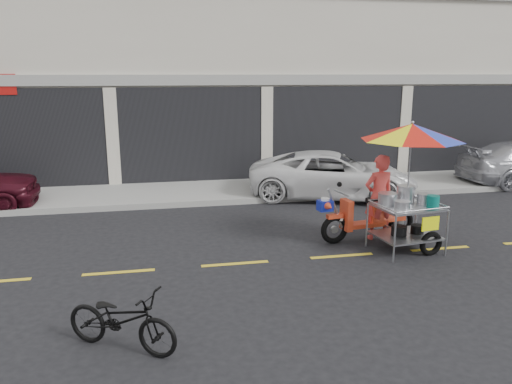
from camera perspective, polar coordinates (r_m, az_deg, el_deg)
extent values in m
plane|color=black|center=(9.44, 9.76, -7.22)|extent=(90.00, 90.00, 0.00)
cube|color=gray|center=(14.47, 2.04, 0.58)|extent=(45.00, 3.00, 0.15)
cube|color=beige|center=(19.01, -1.45, 15.59)|extent=(36.00, 8.00, 8.00)
cube|color=black|center=(15.16, 1.23, 6.46)|extent=(35.28, 0.06, 2.90)
cube|color=gray|center=(15.03, 1.28, 12.71)|extent=(36.00, 0.12, 0.30)
cube|color=gold|center=(9.44, 9.76, -7.20)|extent=(42.00, 0.10, 0.01)
imported|color=silver|center=(13.64, 8.71, 1.97)|extent=(4.86, 3.30, 1.24)
imported|color=black|center=(6.44, -15.12, -13.89)|extent=(1.57, 1.24, 0.80)
torus|color=black|center=(10.01, 8.95, -4.25)|extent=(0.59, 0.19, 0.58)
torus|color=black|center=(10.79, 16.20, -3.33)|extent=(0.59, 0.19, 0.58)
cylinder|color=#9EA0A5|center=(10.01, 8.95, -4.25)|extent=(0.15, 0.08, 0.14)
cylinder|color=#9EA0A5|center=(10.79, 16.20, -3.33)|extent=(0.15, 0.08, 0.14)
cube|color=red|center=(9.93, 9.01, -2.74)|extent=(0.34, 0.17, 0.08)
cylinder|color=#9EA0A5|center=(9.88, 9.04, -1.88)|extent=(0.38, 0.10, 0.83)
cube|color=red|center=(10.04, 10.30, -2.59)|extent=(0.17, 0.36, 0.61)
cube|color=red|center=(10.34, 12.48, -3.60)|extent=(0.85, 0.39, 0.08)
cube|color=red|center=(10.51, 14.69, -2.10)|extent=(0.80, 0.37, 0.41)
cube|color=black|center=(10.40, 14.30, -0.90)|extent=(0.69, 0.33, 0.10)
cylinder|color=#9EA0A5|center=(9.87, 9.74, -0.10)|extent=(0.11, 0.56, 0.04)
sphere|color=black|center=(10.04, 9.52, 0.87)|extent=(0.10, 0.10, 0.10)
cylinder|color=white|center=(10.00, 9.62, -3.06)|extent=(0.14, 0.14, 0.05)
cube|color=navy|center=(9.76, 7.89, -1.54)|extent=(0.29, 0.26, 0.20)
cylinder|color=white|center=(9.73, 7.91, -0.84)|extent=(0.18, 0.18, 0.05)
cone|color=red|center=(9.61, 8.36, -1.67)|extent=(0.21, 0.25, 0.18)
torus|color=black|center=(9.82, 19.35, -5.59)|extent=(0.48, 0.16, 0.47)
cylinder|color=#9EA0A5|center=(9.18, 15.55, -5.26)|extent=(0.04, 0.04, 0.87)
cylinder|color=#9EA0A5|center=(9.91, 12.57, -3.69)|extent=(0.04, 0.04, 0.87)
cylinder|color=#9EA0A5|center=(9.84, 20.99, -4.41)|extent=(0.04, 0.04, 0.87)
cylinder|color=#9EA0A5|center=(10.53, 17.81, -3.01)|extent=(0.04, 0.04, 0.87)
cube|color=#9EA0A5|center=(9.89, 16.71, -4.77)|extent=(1.24, 1.06, 0.03)
cube|color=#9EA0A5|center=(9.73, 16.93, -1.62)|extent=(1.24, 1.06, 0.04)
cylinder|color=#9EA0A5|center=(9.36, 18.59, -1.94)|extent=(1.12, 0.17, 0.02)
cylinder|color=#9EA0A5|center=(10.08, 15.44, -0.65)|extent=(1.12, 0.17, 0.02)
cylinder|color=#9EA0A5|center=(9.40, 14.17, -1.57)|extent=(0.15, 0.92, 0.02)
cylinder|color=#9EA0A5|center=(10.05, 19.57, -0.98)|extent=(0.15, 0.92, 0.02)
cylinder|color=#9EA0A5|center=(10.25, 15.23, -4.03)|extent=(0.14, 0.77, 0.04)
cylinder|color=#9EA0A5|center=(10.11, 15.40, -1.26)|extent=(0.14, 0.77, 0.04)
cube|color=#F3FF06|center=(9.50, 19.32, -3.44)|extent=(0.36, 0.07, 0.26)
cylinder|color=#B7B7BC|center=(9.69, 14.81, -0.81)|extent=(0.40, 0.40, 0.20)
cylinder|color=#B7B7BC|center=(9.93, 16.73, -0.27)|extent=(0.37, 0.37, 0.31)
cylinder|color=#B7B7BC|center=(9.97, 18.62, -0.76)|extent=(0.29, 0.29, 0.17)
cylinder|color=#B7B7BC|center=(9.42, 16.35, -1.51)|extent=(0.31, 0.31, 0.14)
cylinder|color=#086258|center=(9.72, 19.58, -1.03)|extent=(0.25, 0.25, 0.22)
cylinder|color=black|center=(9.77, 16.02, -4.28)|extent=(0.32, 0.32, 0.18)
cylinder|color=black|center=(10.01, 17.94, -4.06)|extent=(0.28, 0.28, 0.16)
cylinder|color=#9EA0A5|center=(9.68, 17.14, 2.95)|extent=(0.03, 0.03, 1.53)
sphere|color=#9EA0A5|center=(9.57, 17.47, 7.58)|extent=(0.06, 0.06, 0.06)
imported|color=#E3433C|center=(10.33, 13.84, -0.58)|extent=(0.68, 0.50, 1.73)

